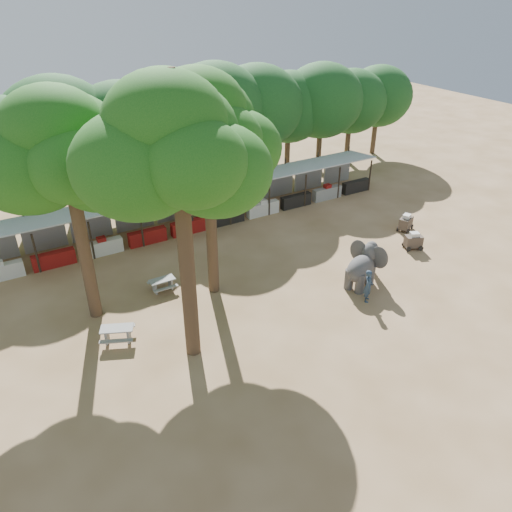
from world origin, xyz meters
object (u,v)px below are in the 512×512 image
cart_front (413,241)px  cart_back (406,222)px  picnic_table_near (117,332)px  yard_tree_back (202,130)px  yard_tree_left (61,153)px  yard_tree_center (172,150)px  picnic_table_far (162,283)px  elephant (364,265)px  handler (368,286)px

cart_front → cart_back: (1.48, 2.10, 0.01)m
picnic_table_near → yard_tree_back: bearing=41.8°
yard_tree_left → yard_tree_back: (6.00, -1.00, 0.34)m
yard_tree_back → cart_back: bearing=-0.3°
cart_back → picnic_table_near: bearing=160.0°
yard_tree_center → cart_back: bearing=12.8°
yard_tree_center → cart_back: (17.17, 3.92, -8.66)m
picnic_table_near → picnic_table_far: picnic_table_near is taller
picnic_table_near → cart_back: bearing=29.0°
yard_tree_back → picnic_table_near: bearing=-162.3°
elephant → picnic_table_far: 10.78m
yard_tree_left → handler: bearing=-25.9°
yard_tree_back → cart_front: size_ratio=8.68×
yard_tree_back → elephant: bearing=-26.2°
yard_tree_center → cart_front: 18.02m
elephant → picnic_table_near: (-12.92, 1.88, -0.64)m
yard_tree_left → elephant: bearing=-19.1°
cart_front → picnic_table_near: bearing=-158.6°
cart_back → picnic_table_far: bearing=150.6°
yard_tree_back → handler: bearing=-37.9°
yard_tree_left → elephant: 15.84m
yard_tree_back → elephant: size_ratio=3.77×
yard_tree_left → cart_back: bearing=-3.1°
yard_tree_center → picnic_table_far: 10.23m
handler → cart_front: bearing=-20.9°
yard_tree_center → cart_back: size_ratio=8.94×
yard_tree_center → elephant: (10.39, 0.36, -8.09)m
yard_tree_left → cart_back: (20.17, -1.08, -7.65)m
yard_tree_center → picnic_table_far: yard_tree_center is taller
yard_tree_left → yard_tree_back: yard_tree_back is taller
handler → picnic_table_near: bearing=119.0°
picnic_table_far → yard_tree_back: bearing=-28.8°
handler → cart_back: 9.16m
handler → yard_tree_center: bearing=127.9°
yard_tree_center → picnic_table_far: size_ratio=9.05×
picnic_table_far → cart_front: cart_front is taller
yard_tree_left → cart_front: yard_tree_left is taller
yard_tree_back → cart_front: 15.17m
elephant → cart_front: 5.53m
cart_back → yard_tree_left: bearing=152.1°
elephant → picnic_table_near: 13.07m
elephant → picnic_table_far: elephant is taller
yard_tree_center → cart_front: (15.70, 1.81, -8.67)m
yard_tree_back → elephant: (7.39, -3.64, -7.42)m
picnic_table_far → cart_back: bearing=-4.7°
picnic_table_far → cart_back: 16.44m
yard_tree_back → elephant: 11.09m
cart_front → yard_tree_center: bearing=-150.6°
picnic_table_far → handler: bearing=-35.9°
yard_tree_center → yard_tree_back: bearing=53.1°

